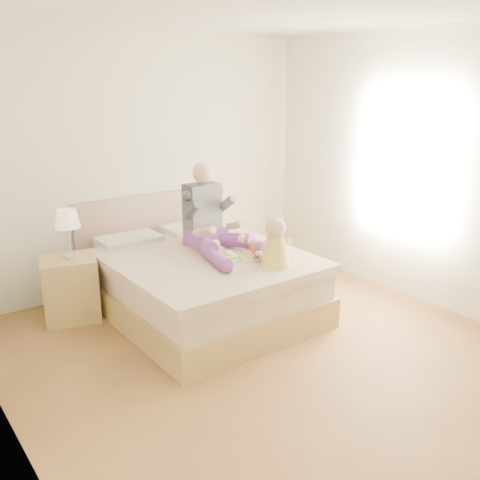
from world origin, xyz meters
TOP-DOWN VIEW (x-y plane):
  - room at (0.08, 0.01)m, footprint 4.02×4.22m
  - bed at (0.00, 1.08)m, footprint 1.70×2.18m
  - nightstand at (-1.08, 1.61)m, footprint 0.60×0.56m
  - lamp at (-1.05, 1.58)m, footprint 0.23×0.23m
  - adult at (0.19, 1.07)m, footprint 0.73×1.02m
  - tray at (0.19, 0.66)m, footprint 0.52×0.45m
  - baby at (0.34, 0.30)m, footprint 0.29×0.40m

SIDE VIEW (x-z plane):
  - nightstand at x=-1.08m, z-range 0.00..0.61m
  - bed at x=0.00m, z-range -0.18..0.82m
  - tray at x=0.19m, z-range 0.57..0.70m
  - baby at x=0.34m, z-range 0.57..1.01m
  - adult at x=0.19m, z-range 0.43..1.29m
  - lamp at x=-1.05m, z-range 0.73..1.20m
  - room at x=0.08m, z-range 0.15..2.87m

